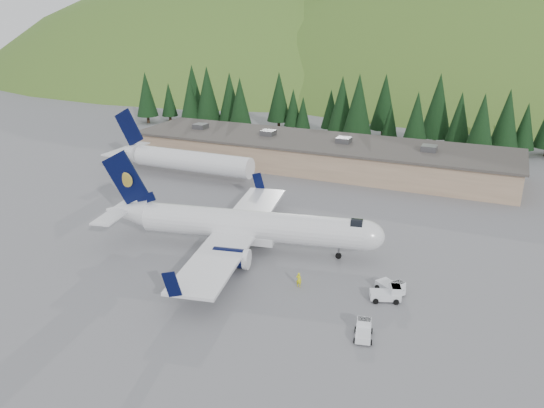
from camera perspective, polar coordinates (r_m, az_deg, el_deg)
The scene contains 9 objects.
ground at distance 65.14m, azimuth -2.15°, elevation -4.97°, with size 600.00×600.00×0.00m, color slate.
airliner at distance 64.14m, azimuth -3.07°, elevation -2.36°, with size 35.01×33.06×11.66m.
second_airliner at distance 93.85m, azimuth -10.03°, elevation 4.80°, with size 27.50×11.00×10.05m.
baggage_tug_a at distance 55.39m, azimuth 12.39°, elevation -9.41°, with size 3.37×2.61×1.62m.
baggage_tug_b at distance 56.69m, azimuth 12.79°, elevation -8.72°, with size 3.34×3.02×1.62m.
baggage_tug_c at distance 49.44m, azimuth 9.81°, elevation -13.25°, with size 2.07×2.89×1.42m.
terminal_building at distance 99.29m, azimuth 4.87°, elevation 5.46°, with size 71.00×17.00×6.10m.
ramp_worker at distance 56.60m, azimuth 2.89°, elevation -8.14°, with size 0.60×0.39×1.65m, color yellow.
tree_line at distance 119.41m, azimuth 8.09°, elevation 10.33°, with size 112.28×18.98×14.32m.
Camera 1 is at (26.14, -52.92, 27.55)m, focal length 35.00 mm.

